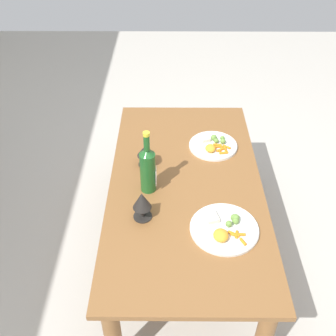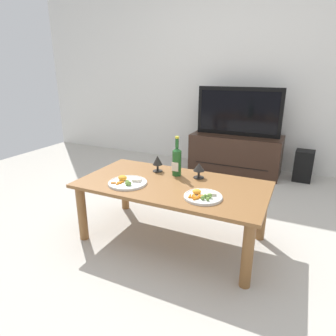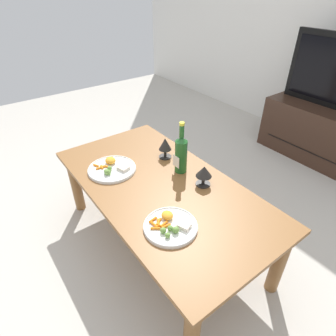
# 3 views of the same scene
# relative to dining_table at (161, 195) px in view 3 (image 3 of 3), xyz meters

# --- Properties ---
(ground_plane) EXTENTS (6.40, 6.40, 0.00)m
(ground_plane) POSITION_rel_dining_table_xyz_m (0.00, 0.00, -0.40)
(ground_plane) COLOR #B7B2A8
(dining_table) EXTENTS (1.40, 0.73, 0.47)m
(dining_table) POSITION_rel_dining_table_xyz_m (0.00, 0.00, 0.00)
(dining_table) COLOR brown
(dining_table) RESTS_ON ground_plane
(tv_stand) EXTENTS (1.13, 0.50, 0.49)m
(tv_stand) POSITION_rel_dining_table_xyz_m (0.07, 1.83, -0.15)
(tv_stand) COLOR #382319
(tv_stand) RESTS_ON ground_plane
(wine_bottle) EXTENTS (0.07, 0.07, 0.32)m
(wine_bottle) POSITION_rel_dining_table_xyz_m (-0.04, 0.18, 0.20)
(wine_bottle) COLOR #1E5923
(wine_bottle) RESTS_ON dining_table
(goblet_left) EXTENTS (0.08, 0.08, 0.14)m
(goblet_left) POSITION_rel_dining_table_xyz_m (-0.22, 0.19, 0.16)
(goblet_left) COLOR black
(goblet_left) RESTS_ON dining_table
(goblet_right) EXTENTS (0.09, 0.09, 0.12)m
(goblet_right) POSITION_rel_dining_table_xyz_m (0.14, 0.19, 0.16)
(goblet_right) COLOR black
(goblet_right) RESTS_ON dining_table
(dinner_plate_left) EXTENTS (0.29, 0.29, 0.05)m
(dinner_plate_left) POSITION_rel_dining_table_xyz_m (-0.30, -0.15, 0.09)
(dinner_plate_left) COLOR white
(dinner_plate_left) RESTS_ON dining_table
(dinner_plate_right) EXTENTS (0.26, 0.26, 0.05)m
(dinner_plate_right) POSITION_rel_dining_table_xyz_m (0.29, -0.15, 0.09)
(dinner_plate_right) COLOR white
(dinner_plate_right) RESTS_ON dining_table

